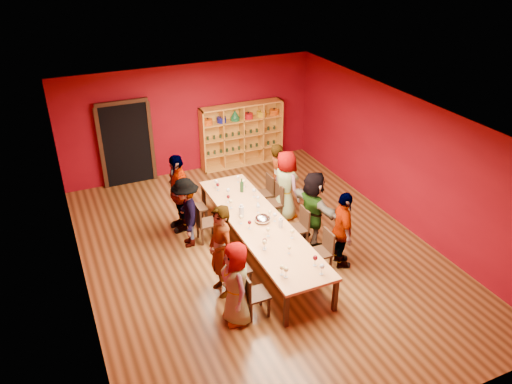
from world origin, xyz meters
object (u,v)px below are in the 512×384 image
(person_right_4, at_px, (278,176))
(chair_person_right_2, at_px, (300,225))
(person_left_4, at_px, (178,193))
(chair_person_right_4, at_px, (266,191))
(chair_person_left_4, at_px, (193,206))
(person_right_3, at_px, (286,185))
(wine_bottle, at_px, (242,187))
(spittoon_bowl, at_px, (262,219))
(chair_person_left_1, at_px, (234,267))
(person_left_0, at_px, (236,284))
(person_left_3, at_px, (186,213))
(shelving_unit, at_px, (241,132))
(chair_person_right_1, at_px, (323,249))
(person_left_1, at_px, (221,252))
(chair_person_left_0, at_px, (252,293))
(chair_person_right_3, at_px, (275,201))
(person_right_1, at_px, (343,230))
(person_right_2, at_px, (313,208))
(chair_person_left_3, at_px, (203,221))

(person_right_4, bearing_deg, chair_person_right_2, -176.48)
(person_left_4, relative_size, chair_person_right_4, 2.06)
(chair_person_left_4, xyz_separation_m, chair_person_right_2, (1.82, -1.73, 0.00))
(chair_person_right_2, distance_m, person_right_3, 1.27)
(wine_bottle, bearing_deg, person_right_4, 13.05)
(wine_bottle, bearing_deg, spittoon_bowl, -95.06)
(chair_person_left_1, distance_m, person_right_4, 3.30)
(spittoon_bowl, relative_size, wine_bottle, 0.97)
(chair_person_right_2, xyz_separation_m, person_right_4, (0.32, 1.72, 0.33))
(chair_person_left_4, distance_m, person_right_3, 2.18)
(person_left_0, height_order, person_right_4, person_right_4)
(person_left_3, distance_m, chair_person_right_4, 2.31)
(shelving_unit, distance_m, wine_bottle, 3.16)
(chair_person_right_1, xyz_separation_m, chair_person_right_2, (0.00, 0.96, 0.00))
(chair_person_left_4, xyz_separation_m, chair_person_right_1, (1.82, -2.69, 0.00))
(person_left_1, relative_size, person_left_3, 1.16)
(person_left_3, xyz_separation_m, wine_bottle, (1.46, 0.46, 0.09))
(person_right_3, height_order, spittoon_bowl, person_right_3)
(chair_person_left_0, bearing_deg, chair_person_right_3, 56.89)
(chair_person_left_1, relative_size, spittoon_bowl, 2.75)
(chair_person_left_4, relative_size, chair_person_right_1, 1.00)
(person_right_1, xyz_separation_m, chair_person_right_4, (-0.42, 2.68, -0.33))
(person_left_3, distance_m, person_right_2, 2.68)
(chair_person_left_3, distance_m, chair_person_right_1, 2.69)
(chair_person_left_0, distance_m, wine_bottle, 3.29)
(chair_person_left_3, xyz_separation_m, spittoon_bowl, (0.98, -0.93, 0.33))
(person_left_3, bearing_deg, chair_person_right_1, 56.44)
(person_left_0, xyz_separation_m, person_left_1, (0.03, 0.82, 0.13))
(person_right_2, bearing_deg, person_left_3, 58.44)
(person_left_0, distance_m, chair_person_right_2, 2.66)
(chair_person_right_2, height_order, spittoon_bowl, spittoon_bowl)
(chair_person_left_1, bearing_deg, person_left_1, 180.00)
(chair_person_left_4, distance_m, chair_person_right_1, 3.25)
(chair_person_right_2, height_order, person_right_3, person_right_3)
(chair_person_right_3, bearing_deg, person_right_2, -75.73)
(shelving_unit, bearing_deg, person_left_3, -128.31)
(person_right_4, xyz_separation_m, spittoon_bowl, (-1.16, -1.64, -0.00))
(shelving_unit, bearing_deg, chair_person_left_4, -130.90)
(chair_person_left_3, xyz_separation_m, person_right_2, (2.12, -1.01, 0.35))
(person_right_4, bearing_deg, chair_person_left_0, 161.13)
(spittoon_bowl, height_order, wine_bottle, wine_bottle)
(person_right_3, height_order, person_right_4, person_right_3)
(chair_person_left_4, bearing_deg, person_right_2, -39.13)
(chair_person_left_1, height_order, spittoon_bowl, spittoon_bowl)
(chair_person_left_0, bearing_deg, person_right_4, 57.19)
(shelving_unit, xyz_separation_m, person_left_3, (-2.67, -3.38, -0.19))
(chair_person_left_4, xyz_separation_m, person_right_3, (2.09, -0.53, 0.34))
(chair_person_left_0, xyz_separation_m, person_right_2, (2.12, 1.60, 0.35))
(chair_person_right_1, distance_m, wine_bottle, 2.57)
(chair_person_left_0, height_order, chair_person_left_3, same)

